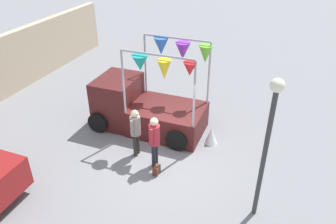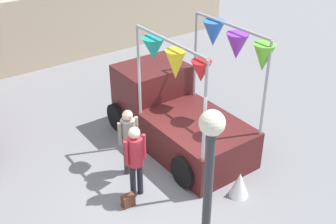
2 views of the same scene
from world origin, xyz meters
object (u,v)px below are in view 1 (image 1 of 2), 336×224
at_px(person_customer, 154,138).
at_px(street_lamp, 269,133).
at_px(person_vendor, 135,128).
at_px(folded_kite_bundle_white, 211,136).
at_px(handbag, 157,170).
at_px(vendor_truck, 142,104).

distance_m(person_customer, street_lamp, 3.66).
distance_m(person_vendor, folded_kite_bundle_white, 2.72).
height_order(person_customer, handbag, person_customer).
bearing_deg(handbag, vendor_truck, 33.19).
bearing_deg(folded_kite_bundle_white, vendor_truck, 85.96).
bearing_deg(vendor_truck, handbag, -146.81).
xyz_separation_m(person_vendor, folded_kite_bundle_white, (1.52, -2.14, -0.72)).
bearing_deg(folded_kite_bundle_white, person_vendor, 125.31).
bearing_deg(street_lamp, person_customer, 75.22).
bearing_deg(vendor_truck, person_customer, -146.24).
distance_m(street_lamp, folded_kite_bundle_white, 3.98).
distance_m(vendor_truck, person_vendor, 1.80).
relative_size(person_customer, street_lamp, 0.45).
relative_size(handbag, folded_kite_bundle_white, 0.47).
xyz_separation_m(person_customer, folded_kite_bundle_white, (1.83, -1.35, -0.77)).
height_order(person_vendor, handbag, person_vendor).
bearing_deg(person_vendor, person_customer, -111.31).
bearing_deg(handbag, person_vendor, 56.42).
bearing_deg(person_vendor, handbag, -123.58).
relative_size(vendor_truck, person_customer, 2.34).
bearing_deg(person_customer, handbag, -150.26).
distance_m(vendor_truck, person_customer, 2.43).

